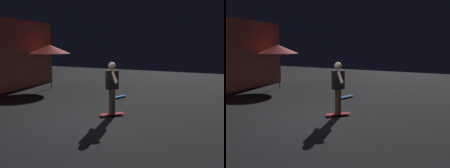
% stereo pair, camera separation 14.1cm
% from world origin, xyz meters
% --- Properties ---
extents(ground_plane, '(28.00, 28.00, 0.00)m').
position_xyz_m(ground_plane, '(0.00, 0.00, 0.00)').
color(ground_plane, black).
extents(patio_umbrella, '(2.10, 2.10, 2.30)m').
position_xyz_m(patio_umbrella, '(3.69, 4.22, 2.07)').
color(patio_umbrella, slate).
rests_on(patio_umbrella, ground_plane).
extents(skateboard_ridden, '(0.66, 0.72, 0.07)m').
position_xyz_m(skateboard_ridden, '(0.76, -0.72, 0.06)').
color(skateboard_ridden, '#AD1E23').
rests_on(skateboard_ridden, ground_plane).
extents(skateboard_spare, '(0.80, 0.49, 0.07)m').
position_xyz_m(skateboard_spare, '(3.12, 0.03, 0.06)').
color(skateboard_spare, '#1959B2').
rests_on(skateboard_spare, ground_plane).
extents(skater, '(0.80, 0.71, 1.67)m').
position_xyz_m(skater, '(0.76, -0.72, 1.04)').
color(skater, brown).
rests_on(skater, skateboard_ridden).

